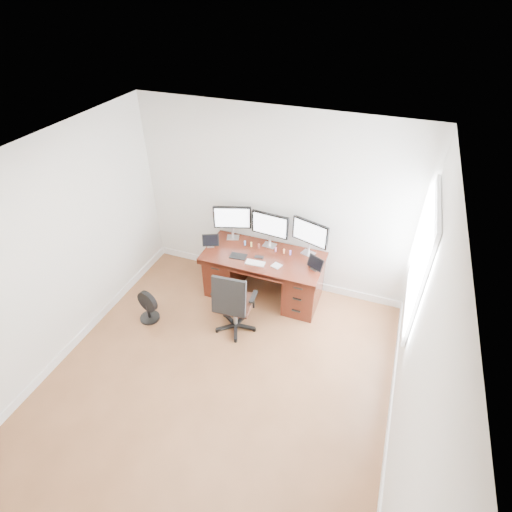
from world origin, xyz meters
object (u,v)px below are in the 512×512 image
(desk, at_px, (264,274))
(floor_fan, at_px, (148,307))
(keyboard, at_px, (255,263))
(office_chair, at_px, (234,312))
(monitor_center, at_px, (270,226))

(desk, bearing_deg, floor_fan, -141.86)
(desk, distance_m, keyboard, 0.43)
(floor_fan, distance_m, keyboard, 1.62)
(floor_fan, height_order, keyboard, keyboard)
(office_chair, distance_m, monitor_center, 1.31)
(office_chair, distance_m, keyboard, 0.73)
(floor_fan, xyz_separation_m, keyboard, (1.29, 0.81, 0.53))
(office_chair, relative_size, keyboard, 3.76)
(floor_fan, bearing_deg, office_chair, 23.78)
(office_chair, bearing_deg, floor_fan, -173.93)
(floor_fan, distance_m, monitor_center, 2.05)
(office_chair, bearing_deg, monitor_center, 78.65)
(desk, xyz_separation_m, keyboard, (-0.05, -0.24, 0.36))
(floor_fan, xyz_separation_m, monitor_center, (1.34, 1.29, 0.86))
(floor_fan, bearing_deg, keyboard, 45.37)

